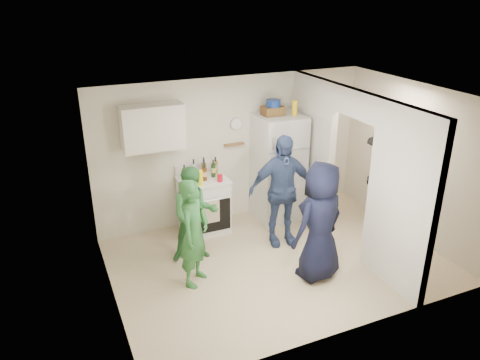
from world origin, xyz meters
The scene contains 36 objects.
floor centered at (0.00, 0.00, 0.00)m, with size 4.80×4.80×0.00m, color beige.
wall_back centered at (0.00, 1.70, 1.25)m, with size 4.80×4.80×0.00m, color silver.
wall_front centered at (0.00, -1.70, 1.25)m, with size 4.80×4.80×0.00m, color silver.
wall_left centered at (-2.40, 0.00, 1.25)m, with size 3.40×3.40×0.00m, color silver.
wall_right centered at (2.40, 0.00, 1.25)m, with size 3.40×3.40×0.00m, color silver.
ceiling centered at (0.00, 0.00, 2.50)m, with size 4.80×4.80×0.00m, color white.
partition_pier_back centered at (1.20, 1.10, 1.25)m, with size 0.12×1.20×2.50m, color silver.
partition_pier_front centered at (1.20, -1.10, 1.25)m, with size 0.12×1.20×2.50m, color silver.
partition_header centered at (1.20, 0.00, 2.30)m, with size 0.12×1.00×0.40m, color silver.
stove centered at (-0.67, 1.37, 0.47)m, with size 0.78×0.65×0.93m, color white.
upper_cabinet centered at (-1.40, 1.52, 1.85)m, with size 0.95×0.34×0.70m, color silver.
fridge centered at (0.69, 1.34, 0.93)m, with size 0.77×0.75×1.86m, color silver.
wicker_basket centered at (0.59, 1.39, 1.94)m, with size 0.35×0.25×0.15m, color brown.
blue_bowl centered at (0.59, 1.39, 2.07)m, with size 0.24×0.24×0.11m, color navy.
yellow_cup_stack_top centered at (0.91, 1.24, 1.99)m, with size 0.09×0.09×0.25m, color yellow.
wall_clock centered at (0.05, 1.68, 1.70)m, with size 0.22×0.22×0.03m, color white.
spice_shelf centered at (0.00, 1.65, 1.35)m, with size 0.35×0.08×0.03m, color olive.
nook_window centered at (2.38, 0.20, 1.65)m, with size 0.03×0.70×0.80m, color black.
nook_window_frame centered at (2.36, 0.20, 1.65)m, with size 0.04×0.76×0.86m, color white.
nook_valance centered at (2.34, 0.20, 2.00)m, with size 0.04×0.82×0.18m, color white.
yellow_cup_stack_stove centered at (-0.79, 1.15, 1.06)m, with size 0.09×0.09×0.25m, color yellow.
red_cup centered at (-0.45, 1.17, 0.99)m, with size 0.09×0.09×0.12m, color red.
person_green_left centered at (-1.29, 0.00, 0.77)m, with size 0.56×0.37×1.54m, color #33742E.
person_green_center centered at (-1.08, 0.59, 0.73)m, with size 0.71×0.56×1.47m, color #398138.
person_denim centered at (0.32, 0.52, 0.90)m, with size 1.06×0.44×1.80m, color #364B76.
person_navy centered at (0.34, -0.55, 0.86)m, with size 0.84×0.55×1.72m, color black.
person_nook centered at (2.10, 0.30, 0.87)m, with size 1.13×0.65×1.74m, color black.
bottle_a centered at (-0.95, 1.47, 1.06)m, with size 0.07×0.07×0.26m, color brown.
bottle_b centered at (-0.87, 1.28, 1.06)m, with size 0.06×0.06×0.25m, color #2C541C.
bottle_c centered at (-0.77, 1.52, 1.09)m, with size 0.08×0.08×0.31m, color silver.
bottle_d centered at (-0.66, 1.31, 1.08)m, with size 0.08×0.08×0.29m, color #582D0F.
bottle_e centered at (-0.59, 1.55, 1.09)m, with size 0.06×0.06×0.31m, color #ABBBBD.
bottle_f centered at (-0.48, 1.39, 1.08)m, with size 0.07×0.07×0.30m, color #173613.
bottle_g centered at (-0.40, 1.51, 1.08)m, with size 0.08×0.08×0.29m, color olive.
bottle_h centered at (-0.96, 1.26, 1.06)m, with size 0.07×0.07×0.26m, color #9EA4A9.
bottle_i centered at (-0.62, 1.45, 1.09)m, with size 0.08×0.08×0.31m, color #574B0F.
Camera 1 is at (-2.93, -5.31, 3.86)m, focal length 35.00 mm.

